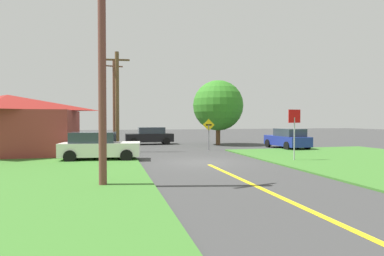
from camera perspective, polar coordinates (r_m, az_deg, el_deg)
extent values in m
plane|color=#3C3C3C|center=(17.52, 2.09, -6.15)|extent=(120.00, 120.00, 0.00)
cube|color=yellow|center=(10.22, 15.14, -11.67)|extent=(0.20, 14.00, 0.01)
cylinder|color=#9EA0A8|center=(18.74, 17.81, -1.95)|extent=(0.07, 0.07, 2.45)
cube|color=red|center=(18.71, 17.84, 2.03)|extent=(0.74, 0.05, 0.74)
cube|color=black|center=(30.57, -7.65, -1.71)|extent=(4.46, 1.90, 0.76)
cube|color=#2D3842|center=(30.57, -7.27, -0.43)|extent=(2.46, 1.66, 0.60)
cylinder|color=black|center=(29.56, -10.37, -2.41)|extent=(0.68, 0.23, 0.68)
cylinder|color=black|center=(31.38, -10.57, -2.19)|extent=(0.68, 0.23, 0.68)
cylinder|color=black|center=(29.89, -4.58, -2.35)|extent=(0.68, 0.23, 0.68)
cylinder|color=black|center=(31.69, -5.10, -2.13)|extent=(0.68, 0.23, 0.68)
cube|color=white|center=(19.04, -15.98, -3.66)|extent=(4.59, 2.29, 0.76)
cube|color=#2D3842|center=(19.06, -17.25, -1.61)|extent=(2.59, 1.85, 0.60)
cylinder|color=black|center=(19.80, -11.30, -4.31)|extent=(0.70, 0.29, 0.68)
cylinder|color=black|center=(18.04, -11.63, -4.87)|extent=(0.70, 0.29, 0.68)
cylinder|color=black|center=(20.20, -19.85, -4.25)|extent=(0.70, 0.29, 0.68)
cylinder|color=black|center=(18.48, -20.99, -4.79)|extent=(0.70, 0.29, 0.68)
cube|color=navy|center=(26.88, 16.57, -2.19)|extent=(1.82, 4.41, 0.76)
cube|color=#2D3842|center=(26.50, 17.04, -0.77)|extent=(1.59, 2.43, 0.60)
cylinder|color=black|center=(27.77, 13.41, -2.67)|extent=(0.22, 0.68, 0.68)
cylinder|color=black|center=(28.63, 16.51, -2.57)|extent=(0.22, 0.68, 0.68)
cylinder|color=black|center=(25.18, 16.63, -3.11)|extent=(0.22, 0.68, 0.68)
cylinder|color=black|center=(26.13, 19.91, -2.98)|extent=(0.22, 0.68, 0.68)
cylinder|color=brown|center=(11.66, -15.79, 12.90)|extent=(0.27, 0.27, 9.29)
cylinder|color=brown|center=(23.60, -13.25, 4.53)|extent=(0.29, 0.29, 7.20)
cube|color=brown|center=(23.95, -13.29, 11.77)|extent=(1.80, 0.31, 0.12)
cylinder|color=brown|center=(33.75, -13.77, 4.69)|extent=(0.27, 0.27, 8.50)
cube|color=brown|center=(34.14, -13.80, 10.68)|extent=(1.80, 0.36, 0.12)
cylinder|color=slate|center=(24.39, 3.00, -1.72)|extent=(0.08, 0.08, 1.94)
cube|color=yellow|center=(24.36, 3.00, 0.55)|extent=(0.91, 0.09, 0.91)
cube|color=black|center=(24.36, 3.00, 0.55)|extent=(0.45, 0.07, 0.10)
cylinder|color=brown|center=(29.82, 4.68, -1.28)|extent=(0.41, 0.41, 1.80)
sphere|color=#317B21|center=(29.82, 4.69, 4.04)|extent=(4.68, 4.68, 4.68)
cube|color=maroon|center=(23.87, -30.03, -0.77)|extent=(8.35, 5.71, 2.95)
pyramid|color=maroon|center=(23.89, -30.09, 3.97)|extent=(8.35, 5.71, 1.00)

